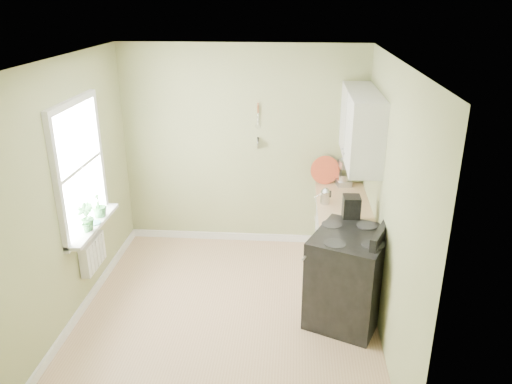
# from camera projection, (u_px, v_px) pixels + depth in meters

# --- Properties ---
(floor) EXTENTS (3.20, 3.60, 0.02)m
(floor) POSITION_uv_depth(u_px,v_px,m) (227.00, 315.00, 5.43)
(floor) COLOR tan
(floor) RESTS_ON ground
(ceiling) EXTENTS (3.20, 3.60, 0.02)m
(ceiling) POSITION_uv_depth(u_px,v_px,m) (221.00, 59.00, 4.43)
(ceiling) COLOR white
(ceiling) RESTS_ON wall_back
(wall_back) EXTENTS (3.20, 0.02, 2.70)m
(wall_back) POSITION_uv_depth(u_px,v_px,m) (243.00, 148.00, 6.61)
(wall_back) COLOR tan
(wall_back) RESTS_ON floor
(wall_left) EXTENTS (0.02, 3.60, 2.70)m
(wall_left) POSITION_uv_depth(u_px,v_px,m) (67.00, 195.00, 5.05)
(wall_left) COLOR tan
(wall_left) RESTS_ON floor
(wall_right) EXTENTS (0.02, 3.60, 2.70)m
(wall_right) POSITION_uv_depth(u_px,v_px,m) (390.00, 205.00, 4.81)
(wall_right) COLOR tan
(wall_right) RESTS_ON floor
(base_cabinets) EXTENTS (0.60, 1.60, 0.87)m
(base_cabinets) POSITION_uv_depth(u_px,v_px,m) (343.00, 241.00, 6.10)
(base_cabinets) COLOR white
(base_cabinets) RESTS_ON floor
(countertop) EXTENTS (0.64, 1.60, 0.04)m
(countertop) POSITION_uv_depth(u_px,v_px,m) (344.00, 207.00, 5.93)
(countertop) COLOR #DAB385
(countertop) RESTS_ON base_cabinets
(upper_cabinets) EXTENTS (0.35, 1.40, 0.80)m
(upper_cabinets) POSITION_uv_depth(u_px,v_px,m) (361.00, 126.00, 5.66)
(upper_cabinets) COLOR white
(upper_cabinets) RESTS_ON wall_right
(window) EXTENTS (0.06, 1.14, 1.44)m
(window) POSITION_uv_depth(u_px,v_px,m) (79.00, 167.00, 5.25)
(window) COLOR white
(window) RESTS_ON wall_left
(window_sill) EXTENTS (0.18, 1.14, 0.04)m
(window_sill) POSITION_uv_depth(u_px,v_px,m) (93.00, 225.00, 5.49)
(window_sill) COLOR white
(window_sill) RESTS_ON wall_left
(radiator) EXTENTS (0.12, 0.50, 0.35)m
(radiator) POSITION_uv_depth(u_px,v_px,m) (93.00, 254.00, 5.57)
(radiator) COLOR white
(radiator) RESTS_ON wall_left
(wall_utensils) EXTENTS (0.02, 0.14, 0.58)m
(wall_utensils) POSITION_uv_depth(u_px,v_px,m) (258.00, 133.00, 6.49)
(wall_utensils) COLOR #DAB385
(wall_utensils) RESTS_ON wall_back
(stove) EXTENTS (1.00, 1.02, 1.13)m
(stove) POSITION_uv_depth(u_px,v_px,m) (348.00, 277.00, 5.20)
(stove) COLOR black
(stove) RESTS_ON floor
(stand_mixer) EXTENTS (0.23, 0.32, 0.37)m
(stand_mixer) POSITION_uv_depth(u_px,v_px,m) (343.00, 173.00, 6.55)
(stand_mixer) COLOR #B2B2B7
(stand_mixer) RESTS_ON countertop
(kettle) EXTENTS (0.19, 0.11, 0.20)m
(kettle) POSITION_uv_depth(u_px,v_px,m) (325.00, 196.00, 5.94)
(kettle) COLOR silver
(kettle) RESTS_ON countertop
(coffee_maker) EXTENTS (0.19, 0.20, 0.32)m
(coffee_maker) POSITION_uv_depth(u_px,v_px,m) (351.00, 211.00, 5.41)
(coffee_maker) COLOR black
(coffee_maker) RESTS_ON countertop
(red_tray) EXTENTS (0.39, 0.11, 0.38)m
(red_tray) POSITION_uv_depth(u_px,v_px,m) (325.00, 170.00, 6.54)
(red_tray) COLOR #C6492B
(red_tray) RESTS_ON countertop
(jar) EXTENTS (0.07, 0.07, 0.08)m
(jar) POSITION_uv_depth(u_px,v_px,m) (327.00, 226.00, 5.31)
(jar) COLOR #BDAD94
(jar) RESTS_ON countertop
(plant_a) EXTENTS (0.19, 0.16, 0.32)m
(plant_a) POSITION_uv_depth(u_px,v_px,m) (85.00, 218.00, 5.23)
(plant_a) COLOR #3C7A40
(plant_a) RESTS_ON window_sill
(plant_b) EXTENTS (0.20, 0.21, 0.30)m
(plant_b) POSITION_uv_depth(u_px,v_px,m) (87.00, 217.00, 5.29)
(plant_b) COLOR #3C7A40
(plant_b) RESTS_ON window_sill
(plant_c) EXTENTS (0.19, 0.19, 0.29)m
(plant_c) POSITION_uv_depth(u_px,v_px,m) (99.00, 205.00, 5.61)
(plant_c) COLOR #3C7A40
(plant_c) RESTS_ON window_sill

